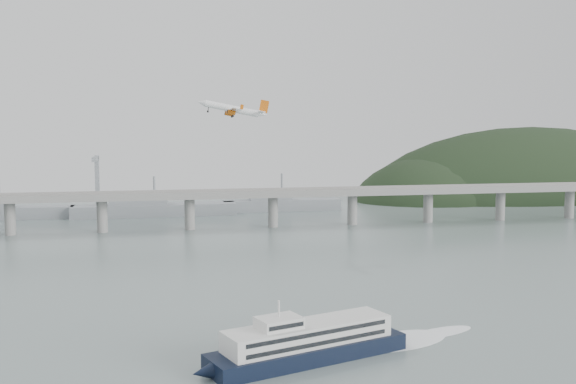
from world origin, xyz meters
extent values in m
plane|color=slate|center=(0.00, 0.00, 0.00)|extent=(900.00, 900.00, 0.00)
cube|color=gray|center=(0.00, 200.00, 20.00)|extent=(800.00, 22.00, 2.20)
cube|color=gray|center=(0.00, 189.50, 22.00)|extent=(800.00, 0.60, 1.80)
cube|color=gray|center=(0.00, 210.50, 22.00)|extent=(800.00, 0.60, 1.80)
cylinder|color=gray|center=(-130.00, 200.00, 9.50)|extent=(6.00, 6.00, 21.00)
cylinder|color=gray|center=(-80.00, 200.00, 9.50)|extent=(6.00, 6.00, 21.00)
cylinder|color=gray|center=(-30.00, 200.00, 9.50)|extent=(6.00, 6.00, 21.00)
cylinder|color=gray|center=(20.00, 200.00, 9.50)|extent=(6.00, 6.00, 21.00)
cylinder|color=gray|center=(70.00, 200.00, 9.50)|extent=(6.00, 6.00, 21.00)
cylinder|color=gray|center=(120.00, 200.00, 9.50)|extent=(6.00, 6.00, 21.00)
cylinder|color=gray|center=(170.00, 200.00, 9.50)|extent=(6.00, 6.00, 21.00)
cylinder|color=gray|center=(220.00, 200.00, 9.50)|extent=(6.00, 6.00, 21.00)
ellipsoid|color=black|center=(270.00, 330.00, -18.00)|extent=(320.00, 150.00, 156.00)
ellipsoid|color=black|center=(175.00, 320.00, -12.00)|extent=(140.00, 110.00, 96.00)
cube|color=gray|center=(-150.00, 270.00, 4.00)|extent=(95.67, 20.15, 8.00)
cube|color=gray|center=(-50.00, 265.00, 4.00)|extent=(110.55, 21.43, 8.00)
cube|color=gray|center=(-61.00, 265.00, 12.00)|extent=(39.01, 16.73, 8.00)
cylinder|color=gray|center=(-50.00, 265.00, 20.00)|extent=(1.60, 1.60, 14.00)
cube|color=gray|center=(40.00, 275.00, 4.00)|extent=(85.00, 13.60, 8.00)
cube|color=gray|center=(31.50, 275.00, 12.00)|extent=(29.75, 11.90, 8.00)
cylinder|color=gray|center=(40.00, 275.00, 20.00)|extent=(1.60, 1.60, 14.00)
cube|color=gray|center=(-90.00, 300.00, 20.00)|extent=(3.00, 3.00, 40.00)
cube|color=gray|center=(-90.00, 290.00, 38.00)|extent=(3.00, 28.00, 3.00)
cube|color=black|center=(-11.69, -29.67, 2.21)|extent=(56.69, 30.35, 4.43)
cone|color=black|center=(-40.00, -39.27, 2.21)|extent=(6.66, 5.97, 4.43)
cube|color=silver|center=(-11.69, -29.67, 7.20)|extent=(47.59, 25.41, 5.54)
cube|color=black|center=(-9.90, -34.97, 8.63)|extent=(39.90, 13.67, 1.11)
cube|color=black|center=(-9.90, -34.97, 5.98)|extent=(39.90, 13.67, 1.11)
cube|color=black|center=(-13.49, -24.38, 8.63)|extent=(39.90, 13.67, 1.11)
cube|color=black|center=(-13.49, -24.38, 5.98)|extent=(39.90, 13.67, 1.11)
cube|color=silver|center=(-20.08, -32.51, 11.40)|extent=(12.97, 10.89, 2.88)
cube|color=black|center=(-18.82, -36.24, 11.40)|extent=(9.48, 3.32, 1.11)
cylinder|color=silver|center=(-20.08, -32.51, 14.95)|extent=(0.70, 0.70, 4.43)
ellipsoid|color=white|center=(17.66, -19.72, 0.06)|extent=(35.31, 25.33, 0.22)
ellipsoid|color=white|center=(32.34, -14.75, 0.06)|extent=(25.21, 15.23, 0.22)
cylinder|color=white|center=(-15.30, 107.48, 69.02)|extent=(24.54, 4.58, 7.75)
cone|color=white|center=(-28.90, 107.59, 71.68)|extent=(4.18, 3.33, 3.76)
cone|color=white|center=(-1.19, 107.39, 66.69)|extent=(4.98, 3.31, 3.92)
cube|color=white|center=(-14.61, 107.43, 68.00)|extent=(4.36, 29.46, 2.64)
cube|color=white|center=(-1.92, 107.42, 67.45)|extent=(2.78, 10.41, 1.28)
cube|color=#C7590D|center=(-0.52, 107.56, 70.08)|extent=(4.91, 0.62, 6.28)
cylinder|color=#C7590D|center=(-16.13, 112.13, 66.82)|extent=(4.07, 2.21, 2.67)
cylinder|color=black|center=(-17.92, 112.15, 67.17)|extent=(0.71, 2.00, 2.02)
cube|color=white|center=(-15.97, 112.18, 67.67)|extent=(2.33, 0.29, 1.45)
cylinder|color=#C7590D|center=(-16.11, 102.62, 67.31)|extent=(4.07, 2.21, 2.67)
cylinder|color=black|center=(-17.90, 102.63, 67.66)|extent=(0.71, 2.00, 2.02)
cube|color=white|center=(-15.95, 102.66, 68.15)|extent=(2.33, 0.29, 1.45)
cylinder|color=black|center=(-14.92, 109.60, 66.36)|extent=(0.71, 0.42, 2.11)
cylinder|color=black|center=(-15.10, 109.55, 65.42)|extent=(1.12, 0.40, 1.13)
cylinder|color=black|center=(-14.91, 105.10, 66.59)|extent=(0.71, 0.42, 2.11)
cylinder|color=black|center=(-15.09, 105.05, 65.65)|extent=(1.12, 0.40, 1.13)
cylinder|color=black|center=(-25.96, 107.44, 68.64)|extent=(0.71, 0.42, 2.11)
cylinder|color=black|center=(-26.15, 107.39, 67.70)|extent=(1.12, 0.40, 1.13)
cube|color=#C7590D|center=(-12.74, 122.17, 67.93)|extent=(1.76, 0.29, 2.31)
cube|color=#C7590D|center=(-12.69, 92.76, 69.44)|extent=(1.76, 0.29, 2.31)
camera|label=1|loc=(-51.05, -197.60, 61.84)|focal=42.00mm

